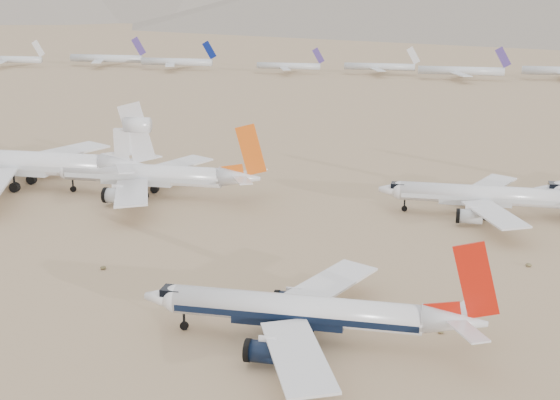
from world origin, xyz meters
name	(u,v)px	position (x,y,z in m)	size (l,w,h in m)	color
ground	(262,322)	(0.00, 0.00, 0.00)	(7000.00, 7000.00, 0.00)	#9C7F5A
main_airliner	(311,312)	(7.72, -4.78, 4.26)	(43.90, 42.88, 15.49)	silver
row2_gold_tail	(489,196)	(32.56, 59.40, 4.25)	(42.64, 41.71, 15.18)	silver
row2_orange_tail	(152,175)	(-39.33, 58.97, 4.83)	(48.25, 47.20, 17.21)	silver
row2_white_trijet	(27,163)	(-69.57, 59.68, 6.07)	(59.18, 57.84, 20.97)	silver
distant_storage_row	(333,66)	(-36.98, 307.07, 4.41)	(485.19, 63.24, 14.59)	silver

